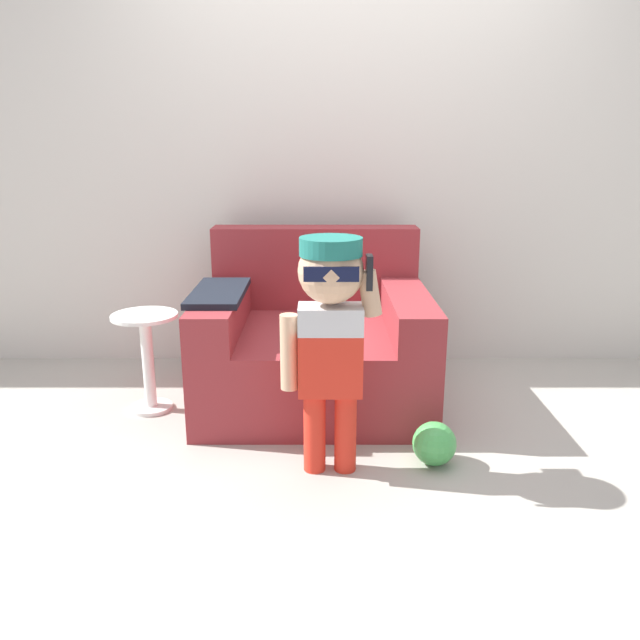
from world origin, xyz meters
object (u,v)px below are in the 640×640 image
object	(u,v)px
armchair	(313,342)
person_child	(328,320)
toy_ball	(433,443)
side_table	(146,353)

from	to	relation	value
armchair	person_child	bearing A→B (deg)	-85.04
armchair	toy_ball	distance (m)	0.92
armchair	person_child	distance (m)	0.86
armchair	toy_ball	world-z (taller)	armchair
side_table	person_child	bearing A→B (deg)	-34.15
person_child	side_table	world-z (taller)	person_child
person_child	toy_ball	distance (m)	0.71
person_child	toy_ball	world-z (taller)	person_child
toy_ball	armchair	bearing A→B (deg)	124.39
person_child	toy_ball	size ratio (longest dim) A/B	5.23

